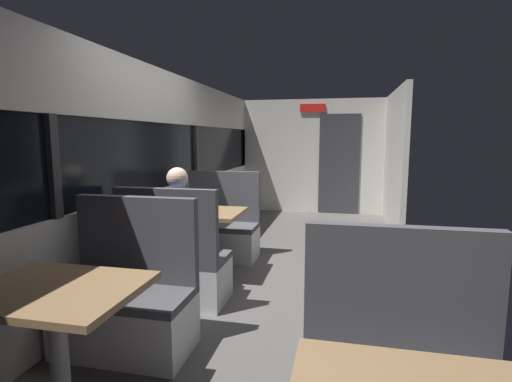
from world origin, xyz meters
TOP-DOWN VIEW (x-y plane):
  - ground_plane at (0.00, 0.00)m, footprint 3.30×9.20m
  - carriage_window_panel_left at (-1.45, 0.00)m, footprint 0.09×8.48m
  - carriage_end_bulkhead at (0.06, 4.19)m, footprint 2.90×0.11m
  - carriage_aisle_panel_right at (1.45, 3.00)m, footprint 0.08×2.40m
  - dining_table_near_window at (-0.89, -2.09)m, footprint 0.90×0.70m
  - bench_near_window_facing_entry at (-0.89, -1.39)m, footprint 0.95×0.50m
  - dining_table_mid_window at (-0.89, 0.13)m, footprint 0.90×0.70m
  - bench_mid_window_facing_end at (-0.89, -0.57)m, footprint 0.95×0.50m
  - bench_mid_window_facing_entry at (-0.89, 0.83)m, footprint 0.95×0.50m
  - seated_passenger at (-0.89, -0.50)m, footprint 0.47×0.55m

SIDE VIEW (x-z plane):
  - ground_plane at x=0.00m, z-range -0.02..0.00m
  - bench_near_window_facing_entry at x=-0.89m, z-range -0.22..0.88m
  - bench_mid_window_facing_end at x=-0.89m, z-range -0.22..0.88m
  - bench_mid_window_facing_entry at x=-0.89m, z-range -0.22..0.88m
  - seated_passenger at x=-0.89m, z-range -0.09..1.17m
  - dining_table_near_window at x=-0.89m, z-range 0.27..1.01m
  - dining_table_mid_window at x=-0.89m, z-range 0.27..1.01m
  - carriage_window_panel_left at x=-1.45m, z-range -0.04..2.26m
  - carriage_end_bulkhead at x=0.06m, z-range -0.01..2.29m
  - carriage_aisle_panel_right at x=1.45m, z-range 0.00..2.30m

